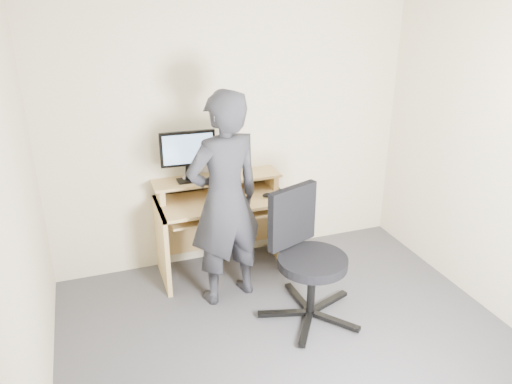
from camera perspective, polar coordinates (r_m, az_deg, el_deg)
ground at (r=3.90m, az=5.60°, el=-18.80°), size 3.50×3.50×0.00m
back_wall at (r=4.75m, az=-2.72°, el=6.45°), size 3.50×0.02×2.50m
desk at (r=4.75m, az=-4.09°, el=-2.67°), size 1.20×0.60×0.91m
monitor at (r=4.51m, az=-7.79°, el=4.59°), size 0.50×0.14×0.47m
external_drive at (r=4.68m, az=-4.46°, el=3.04°), size 0.10×0.14×0.20m
travel_mug at (r=4.67m, az=-2.85°, el=2.87°), size 0.10×0.10×0.17m
smartphone at (r=4.71m, az=-1.03°, el=2.01°), size 0.09×0.14×0.01m
charger at (r=4.56m, az=-5.54°, el=1.36°), size 0.06×0.05×0.03m
headphones at (r=4.64m, az=-7.39°, el=1.57°), size 0.17×0.17×0.06m
keyboard at (r=4.54m, az=-3.95°, el=-2.24°), size 0.49×0.28×0.03m
mouse at (r=4.62m, az=1.32°, el=-0.36°), size 0.11×0.08×0.04m
office_chair at (r=4.06m, az=5.66°, el=-6.81°), size 0.85×0.82×1.07m
person at (r=4.12m, az=-3.59°, el=-0.98°), size 0.76×0.59×1.85m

